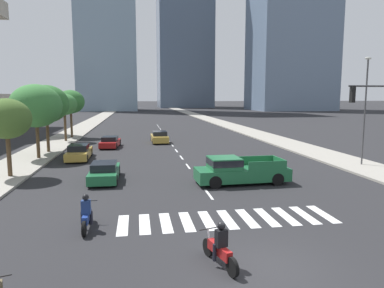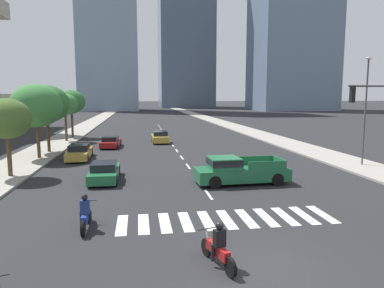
% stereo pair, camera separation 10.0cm
% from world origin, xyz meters
% --- Properties ---
extents(ground_plane, '(800.00, 800.00, 0.00)m').
position_xyz_m(ground_plane, '(0.00, 0.00, 0.00)').
color(ground_plane, '#232326').
extents(sidewalk_east, '(4.00, 260.00, 0.15)m').
position_xyz_m(sidewalk_east, '(12.95, 30.00, 0.07)').
color(sidewalk_east, gray).
rests_on(sidewalk_east, ground).
extents(sidewalk_west, '(4.00, 260.00, 0.15)m').
position_xyz_m(sidewalk_west, '(-12.95, 30.00, 0.07)').
color(sidewalk_west, gray).
rests_on(sidewalk_west, ground).
extents(crosswalk_near, '(9.45, 2.45, 0.01)m').
position_xyz_m(crosswalk_near, '(0.00, 4.49, 0.00)').
color(crosswalk_near, silver).
rests_on(crosswalk_near, ground).
extents(lane_divider_center, '(0.14, 50.00, 0.01)m').
position_xyz_m(lane_divider_center, '(0.00, 32.49, 0.00)').
color(lane_divider_center, silver).
rests_on(lane_divider_center, ground).
extents(motorcycle_trailing, '(0.70, 2.14, 1.49)m').
position_xyz_m(motorcycle_trailing, '(-5.91, 4.24, 0.58)').
color(motorcycle_trailing, black).
rests_on(motorcycle_trailing, ground).
extents(motorcycle_third, '(0.90, 2.11, 1.49)m').
position_xyz_m(motorcycle_third, '(-1.33, 0.36, 0.58)').
color(motorcycle_third, black).
rests_on(motorcycle_third, ground).
extents(pickup_truck, '(5.79, 2.25, 1.67)m').
position_xyz_m(pickup_truck, '(2.23, 10.63, 0.81)').
color(pickup_truck, '#1E6038').
rests_on(pickup_truck, ground).
extents(sedan_gold_0, '(1.92, 4.33, 1.34)m').
position_xyz_m(sedan_gold_0, '(-1.24, 30.97, 0.62)').
color(sedan_gold_0, '#B28E38').
rests_on(sedan_gold_0, ground).
extents(sedan_gold_1, '(1.85, 4.82, 1.30)m').
position_xyz_m(sedan_gold_1, '(-8.75, 20.97, 0.60)').
color(sedan_gold_1, '#B28E38').
rests_on(sedan_gold_1, ground).
extents(sedan_red_2, '(2.05, 4.38, 1.18)m').
position_xyz_m(sedan_red_2, '(-6.64, 27.86, 0.55)').
color(sedan_red_2, maroon).
rests_on(sedan_red_2, ground).
extents(sedan_green_3, '(1.78, 4.37, 1.21)m').
position_xyz_m(sedan_green_3, '(-5.93, 12.68, 0.56)').
color(sedan_green_3, '#1E6038').
rests_on(sedan_green_3, ground).
extents(street_lamp_east, '(0.50, 0.24, 8.10)m').
position_xyz_m(street_lamp_east, '(13.25, 14.47, 4.80)').
color(street_lamp_east, '#3F3F42').
rests_on(street_lamp_east, sidewalk_east).
extents(street_tree_nearest, '(3.09, 3.09, 5.08)m').
position_xyz_m(street_tree_nearest, '(-12.15, 14.41, 3.90)').
color(street_tree_nearest, '#4C3823').
rests_on(street_tree_nearest, sidewalk_west).
extents(street_tree_second, '(4.24, 4.24, 6.21)m').
position_xyz_m(street_tree_second, '(-12.15, 21.37, 4.55)').
color(street_tree_second, '#4C3823').
rests_on(street_tree_second, sidewalk_west).
extents(street_tree_third, '(4.13, 4.13, 6.25)m').
position_xyz_m(street_tree_third, '(-12.15, 24.83, 4.64)').
color(street_tree_third, '#4C3823').
rests_on(street_tree_third, sidewalk_west).
extents(street_tree_fourth, '(2.94, 2.94, 5.52)m').
position_xyz_m(street_tree_fourth, '(-12.15, 33.24, 4.39)').
color(street_tree_fourth, '#4C3823').
rests_on(street_tree_fourth, sidewalk_west).
extents(street_tree_fifth, '(3.52, 3.52, 6.02)m').
position_xyz_m(street_tree_fifth, '(-12.15, 37.30, 4.65)').
color(street_tree_fifth, '#4C3823').
rests_on(street_tree_fifth, sidewalk_west).
extents(office_tower_center_skyline, '(25.65, 27.20, 111.18)m').
position_xyz_m(office_tower_center_skyline, '(20.09, 168.15, 50.88)').
color(office_tower_center_skyline, slate).
rests_on(office_tower_center_skyline, ground).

